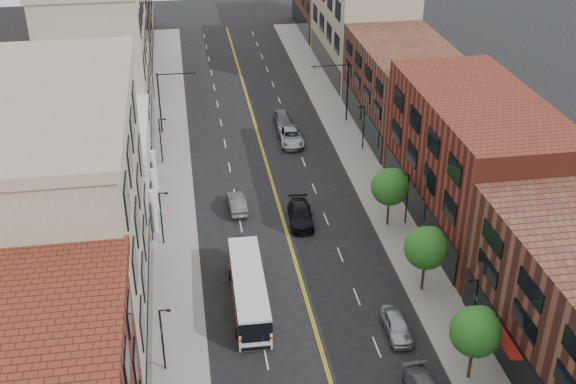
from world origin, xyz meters
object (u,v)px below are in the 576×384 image
car_lane_c (282,119)px  car_lane_b (291,137)px  car_lane_behind (237,203)px  city_bus (249,288)px  car_parked_far (397,326)px  car_lane_a (301,215)px

car_lane_c → car_lane_b: bearing=-86.0°
car_lane_behind → car_lane_c: 20.56m
city_bus → car_lane_behind: city_bus is taller
car_parked_far → car_lane_b: (-2.38, 33.78, 0.06)m
car_lane_b → car_parked_far: bearing=-84.2°
car_parked_far → car_lane_a: bearing=105.5°
car_lane_b → car_lane_a: bearing=-94.5°
city_bus → car_parked_far: city_bus is taller
car_lane_a → car_lane_c: 22.42m
car_lane_c → car_parked_far: bearing=-84.3°
car_parked_far → car_lane_behind: bearing=117.7°
car_lane_behind → car_lane_a: bearing=148.5°
city_bus → car_lane_b: size_ratio=1.93×
city_bus → car_lane_a: 13.12m
city_bus → car_lane_b: 29.87m
city_bus → car_lane_b: bearing=75.7°
city_bus → car_lane_c: city_bus is taller
car_lane_c → city_bus: bearing=-100.9°
car_parked_far → car_lane_behind: (-9.85, 19.73, 0.01)m
city_bus → car_parked_far: size_ratio=2.55×
car_parked_far → car_lane_c: (-2.57, 38.96, 0.07)m
car_parked_far → car_lane_behind: size_ratio=0.96×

